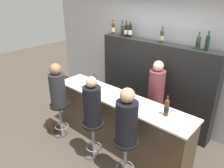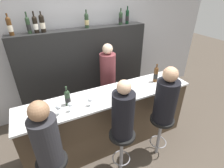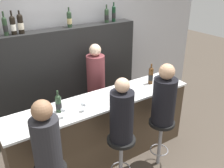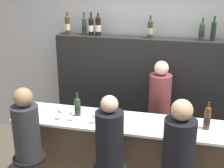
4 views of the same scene
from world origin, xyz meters
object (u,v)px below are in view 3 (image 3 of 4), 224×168
wine_bottle_backbar_4 (69,19)px  bar_stool_middle (121,149)px  wine_glass_0 (51,113)px  guest_seated_right (164,98)px  wine_bottle_backbar_2 (13,25)px  wine_bottle_backbar_5 (107,15)px  wine_bottle_backbar_1 (5,26)px  wine_bottle_counter_1 (151,75)px  wine_glass_1 (63,110)px  wine_bottle_counter_0 (58,103)px  wine_bottle_backbar_3 (21,24)px  wine_bottle_backbar_6 (114,14)px  bartender (96,92)px  wine_glass_2 (84,105)px  guest_seated_left (46,141)px  bar_stool_right (161,131)px  guest_seated_middle (122,114)px

wine_bottle_backbar_4 → bar_stool_middle: wine_bottle_backbar_4 is taller
wine_glass_0 → guest_seated_right: (1.39, -0.42, -0.02)m
wine_bottle_backbar_2 → wine_bottle_backbar_5: bearing=0.0°
wine_bottle_backbar_1 → guest_seated_right: (1.48, -1.69, -0.81)m
wine_bottle_counter_1 → wine_glass_1: size_ratio=2.35×
wine_bottle_counter_0 → wine_bottle_counter_1: 1.51m
wine_bottle_backbar_3 → wine_bottle_backbar_6: wine_bottle_backbar_6 is taller
wine_bottle_backbar_3 → wine_bottle_backbar_5: size_ratio=1.08×
wine_bottle_counter_0 → wine_bottle_backbar_5: wine_bottle_backbar_5 is taller
wine_bottle_counter_0 → bartender: bearing=36.5°
wine_glass_2 → wine_bottle_backbar_4: bearing=70.2°
wine_glass_0 → guest_seated_right: bearing=-17.0°
wine_bottle_counter_1 → guest_seated_right: size_ratio=0.38×
wine_bottle_backbar_4 → wine_bottle_backbar_6: size_ratio=0.94×
wine_bottle_backbar_1 → wine_bottle_backbar_2: (0.11, 0.00, 0.00)m
wine_bottle_backbar_1 → wine_bottle_backbar_3: size_ratio=1.01×
wine_glass_2 → guest_seated_left: size_ratio=0.16×
wine_bottle_backbar_5 → bartender: wine_bottle_backbar_5 is taller
wine_glass_2 → bartender: bartender is taller
wine_bottle_counter_0 → bar_stool_middle: (0.54, -0.58, -0.56)m
wine_bottle_backbar_1 → bar_stool_right: 2.62m
wine_bottle_counter_1 → wine_glass_1: 1.53m
wine_glass_0 → guest_seated_right: 1.45m
wine_bottle_counter_1 → wine_bottle_backbar_1: bearing=148.0°
wine_bottle_backbar_4 → wine_glass_2: (-0.46, -1.27, -0.81)m
wine_glass_1 → guest_seated_left: guest_seated_left is taller
wine_bottle_counter_1 → guest_seated_right: (-0.28, -0.58, -0.04)m
bar_stool_middle → wine_bottle_backbar_4: bearing=84.1°
wine_bottle_counter_0 → guest_seated_left: bearing=-122.7°
wine_glass_2 → wine_bottle_counter_1: bearing=7.4°
wine_bottle_backbar_2 → bar_stool_middle: wine_bottle_backbar_2 is taller
wine_bottle_backbar_2 → wine_glass_1: bearing=-83.8°
wine_bottle_counter_1 → guest_seated_left: 1.98m
wine_bottle_backbar_4 → wine_glass_1: bearing=-119.8°
wine_bottle_counter_1 → wine_glass_1: (-1.52, -0.16, -0.04)m
guest_seated_middle → wine_bottle_counter_1: bearing=31.1°
wine_glass_2 → wine_glass_0: bearing=180.0°
wine_glass_2 → wine_bottle_counter_0: bearing=148.3°
wine_bottle_backbar_2 → bar_stool_right: (1.37, -1.69, -1.35)m
wine_bottle_backbar_4 → wine_glass_2: 1.57m
wine_bottle_counter_0 → wine_glass_1: (-0.01, -0.16, -0.02)m
wine_bottle_backbar_3 → wine_bottle_backbar_4: wine_bottle_backbar_3 is taller
wine_bottle_backbar_3 → guest_seated_middle: wine_bottle_backbar_3 is taller
guest_seated_middle → bar_stool_right: bearing=0.0°
wine_glass_2 → bar_stool_right: bearing=-23.6°
wine_bottle_backbar_1 → bar_stool_middle: size_ratio=0.45×
wine_bottle_backbar_2 → wine_glass_0: size_ratio=2.21×
wine_bottle_backbar_6 → wine_glass_0: (-1.72, -1.27, -0.80)m
wine_bottle_counter_0 → guest_seated_left: (-0.38, -0.58, -0.03)m
wine_bottle_counter_0 → wine_bottle_backbar_4: bearing=57.0°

